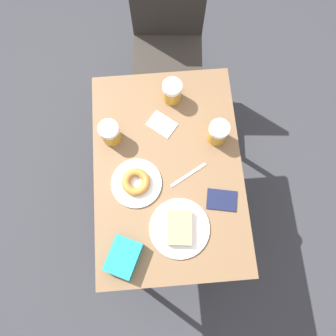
{
  "coord_description": "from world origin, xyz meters",
  "views": [
    {
      "loc": [
        -0.03,
        -0.39,
        2.11
      ],
      "look_at": [
        0.0,
        0.0,
        0.76
      ],
      "focal_mm": 35.0,
      "sensor_mm": 36.0,
      "label": 1
    }
  ],
  "objects_px": {
    "beer_mug_left": "(172,92)",
    "beer_mug_right": "(218,133)",
    "fork": "(188,175)",
    "blue_pouch": "(124,257)",
    "chair": "(168,37)",
    "plate_with_cake": "(180,228)",
    "plate_with_donut": "(136,182)",
    "napkin_folded": "(162,124)",
    "passport_near_edge": "(222,200)",
    "beer_mug_center": "(110,133)"
  },
  "relations": [
    {
      "from": "chair",
      "to": "beer_mug_right",
      "type": "relative_size",
      "value": 8.29
    },
    {
      "from": "fork",
      "to": "blue_pouch",
      "type": "xyz_separation_m",
      "value": [
        -0.29,
        -0.32,
        0.03
      ]
    },
    {
      "from": "beer_mug_center",
      "to": "plate_with_donut",
      "type": "bearing_deg",
      "value": -65.97
    },
    {
      "from": "chair",
      "to": "beer_mug_left",
      "type": "distance_m",
      "value": 0.53
    },
    {
      "from": "beer_mug_right",
      "to": "blue_pouch",
      "type": "relative_size",
      "value": 0.61
    },
    {
      "from": "chair",
      "to": "napkin_folded",
      "type": "xyz_separation_m",
      "value": [
        -0.07,
        -0.61,
        0.18
      ]
    },
    {
      "from": "plate_with_cake",
      "to": "blue_pouch",
      "type": "height_order",
      "value": "blue_pouch"
    },
    {
      "from": "fork",
      "to": "passport_near_edge",
      "type": "xyz_separation_m",
      "value": [
        0.13,
        -0.12,
        0.0
      ]
    },
    {
      "from": "chair",
      "to": "blue_pouch",
      "type": "distance_m",
      "value": 1.22
    },
    {
      "from": "fork",
      "to": "napkin_folded",
      "type": "bearing_deg",
      "value": 111.52
    },
    {
      "from": "beer_mug_left",
      "to": "beer_mug_right",
      "type": "distance_m",
      "value": 0.28
    },
    {
      "from": "beer_mug_left",
      "to": "napkin_folded",
      "type": "relative_size",
      "value": 0.75
    },
    {
      "from": "passport_near_edge",
      "to": "fork",
      "type": "bearing_deg",
      "value": 137.09
    },
    {
      "from": "napkin_folded",
      "to": "fork",
      "type": "relative_size",
      "value": 0.91
    },
    {
      "from": "plate_with_cake",
      "to": "beer_mug_center",
      "type": "bearing_deg",
      "value": 121.96
    },
    {
      "from": "beer_mug_right",
      "to": "fork",
      "type": "distance_m",
      "value": 0.22
    },
    {
      "from": "blue_pouch",
      "to": "beer_mug_left",
      "type": "bearing_deg",
      "value": 70.24
    },
    {
      "from": "napkin_folded",
      "to": "blue_pouch",
      "type": "xyz_separation_m",
      "value": [
        -0.19,
        -0.57,
        0.03
      ]
    },
    {
      "from": "plate_with_cake",
      "to": "plate_with_donut",
      "type": "xyz_separation_m",
      "value": [
        -0.17,
        0.21,
        0.0
      ]
    },
    {
      "from": "beer_mug_center",
      "to": "passport_near_edge",
      "type": "height_order",
      "value": "beer_mug_center"
    },
    {
      "from": "passport_near_edge",
      "to": "chair",
      "type": "bearing_deg",
      "value": 98.91
    },
    {
      "from": "plate_with_cake",
      "to": "beer_mug_center",
      "type": "xyz_separation_m",
      "value": [
        -0.27,
        0.43,
        0.04
      ]
    },
    {
      "from": "plate_with_donut",
      "to": "fork",
      "type": "height_order",
      "value": "plate_with_donut"
    },
    {
      "from": "chair",
      "to": "plate_with_donut",
      "type": "bearing_deg",
      "value": -97.85
    },
    {
      "from": "passport_near_edge",
      "to": "plate_with_donut",
      "type": "bearing_deg",
      "value": 164.08
    },
    {
      "from": "chair",
      "to": "blue_pouch",
      "type": "height_order",
      "value": "chair"
    },
    {
      "from": "plate_with_donut",
      "to": "blue_pouch",
      "type": "xyz_separation_m",
      "value": [
        -0.06,
        -0.3,
        0.01
      ]
    },
    {
      "from": "fork",
      "to": "passport_near_edge",
      "type": "bearing_deg",
      "value": -42.91
    },
    {
      "from": "plate_with_donut",
      "to": "beer_mug_right",
      "type": "bearing_deg",
      "value": 26.62
    },
    {
      "from": "chair",
      "to": "plate_with_cake",
      "type": "distance_m",
      "value": 1.1
    },
    {
      "from": "beer_mug_center",
      "to": "beer_mug_right",
      "type": "height_order",
      "value": "same"
    },
    {
      "from": "plate_with_cake",
      "to": "napkin_folded",
      "type": "height_order",
      "value": "plate_with_cake"
    },
    {
      "from": "plate_with_donut",
      "to": "beer_mug_right",
      "type": "relative_size",
      "value": 1.96
    },
    {
      "from": "passport_near_edge",
      "to": "blue_pouch",
      "type": "height_order",
      "value": "blue_pouch"
    },
    {
      "from": "beer_mug_center",
      "to": "fork",
      "type": "xyz_separation_m",
      "value": [
        0.32,
        -0.2,
        -0.05
      ]
    },
    {
      "from": "chair",
      "to": "blue_pouch",
      "type": "relative_size",
      "value": 5.08
    },
    {
      "from": "beer_mug_right",
      "to": "blue_pouch",
      "type": "xyz_separation_m",
      "value": [
        -0.43,
        -0.49,
        -0.03
      ]
    },
    {
      "from": "beer_mug_left",
      "to": "beer_mug_center",
      "type": "xyz_separation_m",
      "value": [
        -0.28,
        -0.18,
        0.0
      ]
    },
    {
      "from": "beer_mug_left",
      "to": "beer_mug_center",
      "type": "bearing_deg",
      "value": -148.11
    },
    {
      "from": "napkin_folded",
      "to": "passport_near_edge",
      "type": "height_order",
      "value": "passport_near_edge"
    },
    {
      "from": "beer_mug_center",
      "to": "fork",
      "type": "distance_m",
      "value": 0.38
    },
    {
      "from": "passport_near_edge",
      "to": "plate_with_cake",
      "type": "bearing_deg",
      "value": -151.29
    },
    {
      "from": "plate_with_donut",
      "to": "blue_pouch",
      "type": "bearing_deg",
      "value": -102.11
    },
    {
      "from": "chair",
      "to": "plate_with_donut",
      "type": "xyz_separation_m",
      "value": [
        -0.2,
        -0.87,
        0.2
      ]
    },
    {
      "from": "plate_with_cake",
      "to": "fork",
      "type": "relative_size",
      "value": 1.52
    },
    {
      "from": "passport_near_edge",
      "to": "beer_mug_center",
      "type": "bearing_deg",
      "value": 144.73
    },
    {
      "from": "plate_with_donut",
      "to": "napkin_folded",
      "type": "xyz_separation_m",
      "value": [
        0.13,
        0.27,
        -0.01
      ]
    },
    {
      "from": "beer_mug_center",
      "to": "blue_pouch",
      "type": "relative_size",
      "value": 0.61
    },
    {
      "from": "beer_mug_right",
      "to": "plate_with_donut",
      "type": "bearing_deg",
      "value": -153.38
    },
    {
      "from": "napkin_folded",
      "to": "plate_with_cake",
      "type": "bearing_deg",
      "value": -85.4
    }
  ]
}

